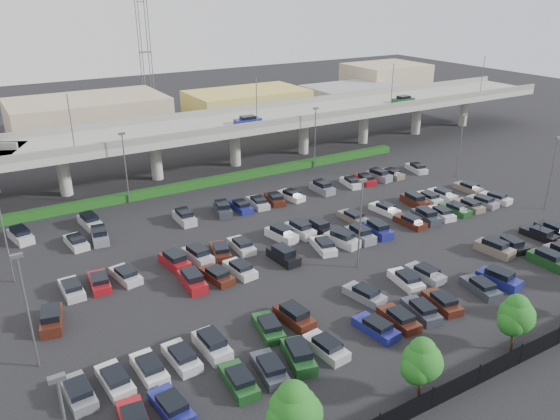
% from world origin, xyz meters
% --- Properties ---
extents(ground, '(280.00, 280.00, 0.00)m').
position_xyz_m(ground, '(0.00, 0.00, 0.00)').
color(ground, black).
extents(overpass, '(150.00, 13.00, 15.80)m').
position_xyz_m(overpass, '(-0.22, 31.97, 6.97)').
color(overpass, gray).
rests_on(overpass, ground).
extents(hedge, '(66.00, 1.60, 1.10)m').
position_xyz_m(hedge, '(0.00, 25.00, 0.55)').
color(hedge, '#163C11').
rests_on(hedge, ground).
extents(fence, '(70.00, 0.10, 2.00)m').
position_xyz_m(fence, '(-0.05, -28.00, 0.90)').
color(fence, black).
rests_on(fence, ground).
extents(tree_row, '(65.07, 3.66, 5.94)m').
position_xyz_m(tree_row, '(0.70, -26.53, 3.52)').
color(tree_row, '#332316').
rests_on(tree_row, ground).
extents(parked_cars, '(63.21, 41.70, 1.67)m').
position_xyz_m(parked_cars, '(0.02, -3.37, 0.62)').
color(parked_cars, maroon).
rests_on(parked_cars, ground).
extents(light_poles, '(66.90, 48.38, 10.30)m').
position_xyz_m(light_poles, '(-4.13, 2.00, 6.24)').
color(light_poles, '#55555B').
rests_on(light_poles, ground).
extents(distant_buildings, '(138.00, 24.00, 9.00)m').
position_xyz_m(distant_buildings, '(12.38, 61.81, 3.74)').
color(distant_buildings, gray).
rests_on(distant_buildings, ground).
extents(comm_tower, '(2.40, 2.40, 30.00)m').
position_xyz_m(comm_tower, '(4.00, 74.00, 15.61)').
color(comm_tower, '#55555B').
rests_on(comm_tower, ground).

